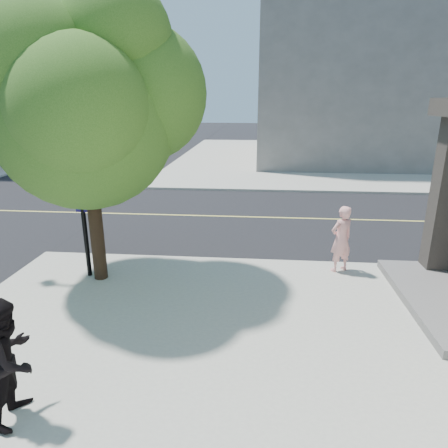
# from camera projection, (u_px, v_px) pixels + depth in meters

# --- Properties ---
(ground) EXTENTS (140.00, 140.00, 0.00)m
(ground) POSITION_uv_depth(u_px,v_px,m) (79.00, 257.00, 11.48)
(ground) COLOR black
(ground) RESTS_ON ground
(road_ew) EXTENTS (140.00, 9.00, 0.01)m
(road_ew) POSITION_uv_depth(u_px,v_px,m) (128.00, 214.00, 15.75)
(road_ew) COLOR black
(road_ew) RESTS_ON ground
(sidewalk_ne) EXTENTS (29.00, 25.00, 0.12)m
(sidewalk_ne) POSITION_uv_depth(u_px,v_px,m) (366.00, 158.00, 30.72)
(sidewalk_ne) COLOR #ACAB9B
(sidewalk_ne) RESTS_ON ground
(filler_ne) EXTENTS (18.00, 16.00, 14.00)m
(filler_ne) POSITION_uv_depth(u_px,v_px,m) (382.00, 61.00, 29.02)
(filler_ne) COLOR slate
(filler_ne) RESTS_ON sidewalk_ne
(man_on_phone) EXTENTS (0.76, 0.67, 1.74)m
(man_on_phone) POSITION_uv_depth(u_px,v_px,m) (341.00, 239.00, 10.01)
(man_on_phone) COLOR #F5A39E
(man_on_phone) RESTS_ON sidewalk_se
(pedestrian) EXTENTS (0.75, 0.93, 1.80)m
(pedestrian) POSITION_uv_depth(u_px,v_px,m) (11.00, 359.00, 5.32)
(pedestrian) COLOR black
(pedestrian) RESTS_ON sidewalk_se
(street_tree) EXTENTS (5.04, 4.58, 6.68)m
(street_tree) POSITION_uv_depth(u_px,v_px,m) (88.00, 97.00, 8.56)
(street_tree) COLOR black
(street_tree) RESTS_ON sidewalk_se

